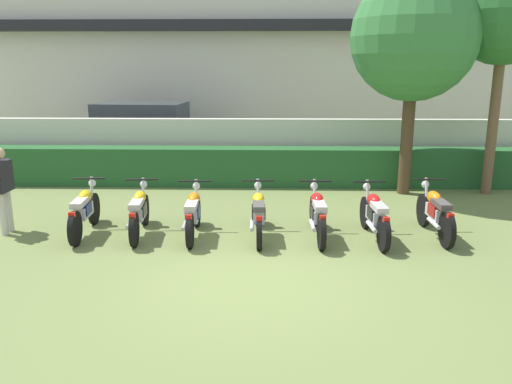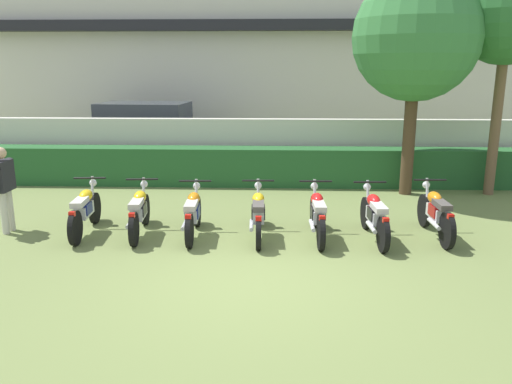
{
  "view_description": "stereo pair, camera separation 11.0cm",
  "coord_description": "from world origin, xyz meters",
  "px_view_note": "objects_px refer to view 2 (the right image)",
  "views": [
    {
      "loc": [
        0.25,
        -6.91,
        3.02
      ],
      "look_at": [
        0.0,
        2.26,
        0.75
      ],
      "focal_mm": 35.98,
      "sensor_mm": 36.0,
      "label": 1
    },
    {
      "loc": [
        0.36,
        -6.91,
        3.02
      ],
      "look_at": [
        0.0,
        2.26,
        0.75
      ],
      "focal_mm": 35.98,
      "sensor_mm": 36.0,
      "label": 2
    }
  ],
  "objects_px": {
    "motorcycle_in_row_0": "(85,210)",
    "parked_car": "(150,133)",
    "tree_near_inspector": "(416,38)",
    "motorcycle_in_row_2": "(193,213)",
    "tree_far_side": "(508,14)",
    "motorcycle_in_row_4": "(317,214)",
    "inspector_person": "(4,183)",
    "motorcycle_in_row_1": "(139,211)",
    "motorcycle_in_row_6": "(436,213)",
    "motorcycle_in_row_5": "(374,215)",
    "motorcycle_in_row_3": "(258,213)"
  },
  "relations": [
    {
      "from": "motorcycle_in_row_5",
      "to": "inspector_person",
      "type": "bearing_deg",
      "value": 85.63
    },
    {
      "from": "motorcycle_in_row_0",
      "to": "motorcycle_in_row_4",
      "type": "height_order",
      "value": "motorcycle_in_row_4"
    },
    {
      "from": "parked_car",
      "to": "tree_near_inspector",
      "type": "height_order",
      "value": "tree_near_inspector"
    },
    {
      "from": "motorcycle_in_row_3",
      "to": "inspector_person",
      "type": "relative_size",
      "value": 1.2
    },
    {
      "from": "tree_far_side",
      "to": "motorcycle_in_row_4",
      "type": "distance_m",
      "value": 6.68
    },
    {
      "from": "tree_near_inspector",
      "to": "motorcycle_in_row_1",
      "type": "bearing_deg",
      "value": -149.45
    },
    {
      "from": "parked_car",
      "to": "inspector_person",
      "type": "relative_size",
      "value": 2.9
    },
    {
      "from": "motorcycle_in_row_4",
      "to": "motorcycle_in_row_6",
      "type": "height_order",
      "value": "motorcycle_in_row_6"
    },
    {
      "from": "parked_car",
      "to": "motorcycle_in_row_5",
      "type": "bearing_deg",
      "value": -47.05
    },
    {
      "from": "motorcycle_in_row_1",
      "to": "inspector_person",
      "type": "relative_size",
      "value": 1.16
    },
    {
      "from": "motorcycle_in_row_2",
      "to": "motorcycle_in_row_3",
      "type": "bearing_deg",
      "value": -90.96
    },
    {
      "from": "tree_near_inspector",
      "to": "motorcycle_in_row_5",
      "type": "height_order",
      "value": "tree_near_inspector"
    },
    {
      "from": "tree_far_side",
      "to": "motorcycle_in_row_2",
      "type": "xyz_separation_m",
      "value": [
        -6.62,
        -3.42,
        -3.7
      ]
    },
    {
      "from": "parked_car",
      "to": "motorcycle_in_row_4",
      "type": "xyz_separation_m",
      "value": [
        4.76,
        -7.27,
        -0.49
      ]
    },
    {
      "from": "tree_near_inspector",
      "to": "motorcycle_in_row_4",
      "type": "relative_size",
      "value": 2.76
    },
    {
      "from": "motorcycle_in_row_1",
      "to": "motorcycle_in_row_0",
      "type": "bearing_deg",
      "value": 83.41
    },
    {
      "from": "motorcycle_in_row_3",
      "to": "tree_far_side",
      "type": "bearing_deg",
      "value": -60.43
    },
    {
      "from": "parked_car",
      "to": "motorcycle_in_row_2",
      "type": "height_order",
      "value": "parked_car"
    },
    {
      "from": "tree_near_inspector",
      "to": "motorcycle_in_row_2",
      "type": "distance_m",
      "value": 6.55
    },
    {
      "from": "motorcycle_in_row_3",
      "to": "motorcycle_in_row_2",
      "type": "bearing_deg",
      "value": 89.06
    },
    {
      "from": "motorcycle_in_row_1",
      "to": "motorcycle_in_row_2",
      "type": "height_order",
      "value": "motorcycle_in_row_1"
    },
    {
      "from": "motorcycle_in_row_3",
      "to": "motorcycle_in_row_6",
      "type": "distance_m",
      "value": 3.19
    },
    {
      "from": "tree_far_side",
      "to": "motorcycle_in_row_4",
      "type": "bearing_deg",
      "value": -141.98
    },
    {
      "from": "motorcycle_in_row_6",
      "to": "motorcycle_in_row_2",
      "type": "bearing_deg",
      "value": 90.21
    },
    {
      "from": "tree_far_side",
      "to": "motorcycle_in_row_2",
      "type": "relative_size",
      "value": 2.98
    },
    {
      "from": "motorcycle_in_row_1",
      "to": "motorcycle_in_row_5",
      "type": "bearing_deg",
      "value": -96.84
    },
    {
      "from": "parked_car",
      "to": "motorcycle_in_row_5",
      "type": "xyz_separation_m",
      "value": [
        5.76,
        -7.31,
        -0.49
      ]
    },
    {
      "from": "motorcycle_in_row_1",
      "to": "motorcycle_in_row_5",
      "type": "relative_size",
      "value": 0.98
    },
    {
      "from": "motorcycle_in_row_3",
      "to": "inspector_person",
      "type": "bearing_deg",
      "value": 86.82
    },
    {
      "from": "motorcycle_in_row_0",
      "to": "motorcycle_in_row_2",
      "type": "xyz_separation_m",
      "value": [
        2.01,
        -0.08,
        -0.01
      ]
    },
    {
      "from": "parked_car",
      "to": "inspector_person",
      "type": "bearing_deg",
      "value": -92.85
    },
    {
      "from": "motorcycle_in_row_2",
      "to": "tree_near_inspector",
      "type": "bearing_deg",
      "value": -56.22
    },
    {
      "from": "parked_car",
      "to": "tree_far_side",
      "type": "xyz_separation_m",
      "value": [
        9.15,
        -3.84,
        3.2
      ]
    },
    {
      "from": "motorcycle_in_row_4",
      "to": "tree_near_inspector",
      "type": "bearing_deg",
      "value": -36.85
    },
    {
      "from": "motorcycle_in_row_0",
      "to": "motorcycle_in_row_4",
      "type": "distance_m",
      "value": 4.24
    },
    {
      "from": "parked_car",
      "to": "motorcycle_in_row_1",
      "type": "distance_m",
      "value": 7.38
    },
    {
      "from": "parked_car",
      "to": "tree_far_side",
      "type": "relative_size",
      "value": 0.87
    },
    {
      "from": "tree_far_side",
      "to": "motorcycle_in_row_4",
      "type": "xyz_separation_m",
      "value": [
        -4.39,
        -3.43,
        -3.69
      ]
    },
    {
      "from": "motorcycle_in_row_0",
      "to": "motorcycle_in_row_2",
      "type": "relative_size",
      "value": 1.05
    },
    {
      "from": "tree_near_inspector",
      "to": "motorcycle_in_row_2",
      "type": "xyz_separation_m",
      "value": [
        -4.62,
        -3.37,
        -3.18
      ]
    },
    {
      "from": "motorcycle_in_row_6",
      "to": "motorcycle_in_row_4",
      "type": "bearing_deg",
      "value": 92.5
    },
    {
      "from": "motorcycle_in_row_5",
      "to": "motorcycle_in_row_0",
      "type": "bearing_deg",
      "value": 85.5
    },
    {
      "from": "motorcycle_in_row_0",
      "to": "parked_car",
      "type": "bearing_deg",
      "value": -0.46
    },
    {
      "from": "motorcycle_in_row_4",
      "to": "tree_far_side",
      "type": "bearing_deg",
      "value": -53.62
    },
    {
      "from": "motorcycle_in_row_4",
      "to": "inspector_person",
      "type": "bearing_deg",
      "value": 87.18
    },
    {
      "from": "parked_car",
      "to": "motorcycle_in_row_6",
      "type": "relative_size",
      "value": 2.47
    },
    {
      "from": "motorcycle_in_row_4",
      "to": "motorcycle_in_row_6",
      "type": "bearing_deg",
      "value": -87.61
    },
    {
      "from": "tree_near_inspector",
      "to": "motorcycle_in_row_1",
      "type": "distance_m",
      "value": 7.26
    },
    {
      "from": "parked_car",
      "to": "motorcycle_in_row_5",
      "type": "height_order",
      "value": "parked_car"
    },
    {
      "from": "tree_near_inspector",
      "to": "tree_far_side",
      "type": "xyz_separation_m",
      "value": [
        2.0,
        0.04,
        0.51
      ]
    }
  ]
}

